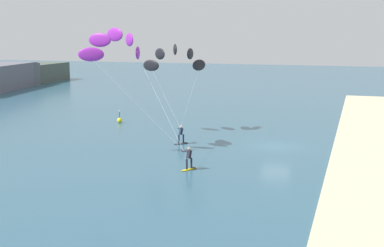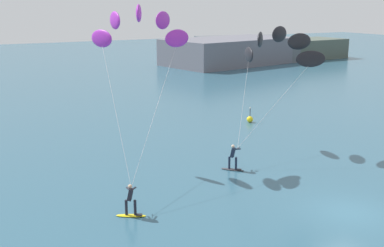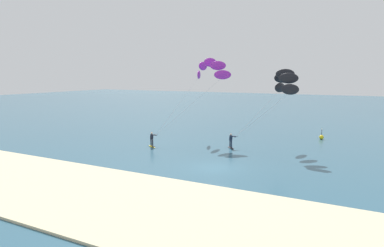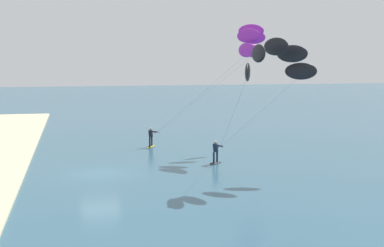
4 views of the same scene
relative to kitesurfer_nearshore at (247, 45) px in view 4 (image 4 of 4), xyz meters
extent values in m
plane|color=#2D566B|center=(6.23, -12.12, -8.62)|extent=(240.00, 240.00, 0.00)
ellipsoid|color=yellow|center=(-3.69, -7.31, -8.58)|extent=(1.47, 1.09, 0.08)
cube|color=black|center=(-3.33, -7.53, -8.53)|extent=(0.39, 0.39, 0.02)
cylinder|color=black|center=(-3.87, -7.20, -8.15)|extent=(0.14, 0.14, 0.78)
cylinder|color=black|center=(-3.50, -7.43, -8.15)|extent=(0.14, 0.14, 0.78)
cube|color=black|center=(-3.69, -7.31, -7.46)|extent=(0.43, 0.42, 0.63)
sphere|color=tan|center=(-3.69, -7.31, -7.04)|extent=(0.20, 0.20, 0.20)
cylinder|color=black|center=(-3.44, -6.82, -7.31)|extent=(0.27, 0.50, 0.03)
cylinder|color=black|center=(-3.66, -7.02, -7.28)|extent=(0.14, 0.61, 0.15)
cylinder|color=black|center=(-3.46, -7.12, -7.28)|extent=(0.51, 0.47, 0.15)
ellipsoid|color=purple|center=(2.24, -0.79, -0.46)|extent=(2.04, 0.94, 1.10)
ellipsoid|color=purple|center=(1.46, -0.40, 0.65)|extent=(1.76, 1.58, 1.10)
ellipsoid|color=purple|center=(0.13, 0.27, 1.08)|extent=(1.21, 1.97, 1.10)
ellipsoid|color=purple|center=(-1.19, 0.93, 0.65)|extent=(0.47, 2.06, 1.10)
ellipsoid|color=purple|center=(-1.97, 1.33, -0.46)|extent=(0.94, 2.04, 1.10)
cylinder|color=#B2B2B7|center=(-0.60, -3.81, -4.03)|extent=(5.69, 6.05, 6.56)
cylinder|color=#B2B2B7|center=(-2.70, -2.75, -4.03)|extent=(1.49, 8.16, 6.56)
ellipsoid|color=#333338|center=(4.58, -3.83, -8.58)|extent=(1.28, 1.35, 0.08)
cube|color=black|center=(4.86, -4.14, -8.53)|extent=(0.40, 0.40, 0.02)
cylinder|color=#192338|center=(4.43, -3.67, -8.15)|extent=(0.14, 0.14, 0.78)
cylinder|color=#192338|center=(4.73, -3.99, -8.15)|extent=(0.14, 0.14, 0.78)
cube|color=#192338|center=(4.58, -3.83, -7.46)|extent=(0.44, 0.44, 0.63)
sphere|color=beige|center=(4.58, -3.83, -7.04)|extent=(0.20, 0.20, 0.20)
cylinder|color=black|center=(5.08, -3.60, -7.31)|extent=(0.51, 0.26, 0.03)
cylinder|color=#192338|center=(4.78, -3.62, -7.28)|extent=(0.48, 0.50, 0.15)
cylinder|color=#192338|center=(4.87, -3.82, -7.28)|extent=(0.61, 0.12, 0.15)
ellipsoid|color=black|center=(10.77, -3.57, -1.92)|extent=(2.04, 1.01, 1.10)
ellipsoid|color=black|center=(10.41, -2.78, -0.81)|extent=(2.07, 0.40, 1.10)
ellipsoid|color=black|center=(9.78, -1.43, -0.38)|extent=(2.00, 1.15, 1.10)
ellipsoid|color=black|center=(9.16, -0.08, -0.81)|extent=(1.63, 1.73, 1.10)
ellipsoid|color=black|center=(8.79, 0.72, -1.92)|extent=(1.01, 2.04, 1.10)
cylinder|color=#B2B2B7|center=(7.93, -3.59, -4.76)|extent=(5.71, 0.04, 5.09)
cylinder|color=#B2B2B7|center=(6.93, -1.44, -4.76)|extent=(3.73, 4.34, 5.09)
camera|label=1|loc=(-38.40, -18.79, 1.17)|focal=48.57mm
camera|label=2|loc=(-11.86, -28.73, 1.66)|focal=46.23mm
camera|label=3|loc=(17.61, -38.51, -0.45)|focal=31.33mm
camera|label=4|loc=(40.92, -13.75, -1.21)|focal=49.80mm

